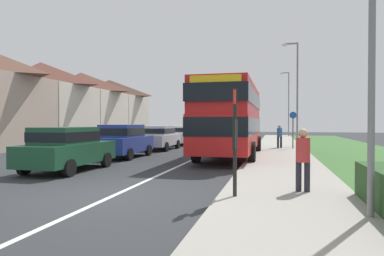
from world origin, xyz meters
name	(u,v)px	position (x,y,z in m)	size (l,w,h in m)	color
ground_plane	(112,196)	(0.00, 0.00, 0.00)	(120.00, 120.00, 0.00)	#2D3033
lane_marking_centre	(190,161)	(0.00, 8.00, 0.00)	(0.14, 60.00, 0.01)	silver
pavement_near_side	(283,168)	(4.20, 6.00, 0.06)	(3.20, 68.00, 0.12)	#9E998E
double_decker_bus	(231,116)	(1.67, 10.15, 2.14)	(2.80, 10.00, 3.70)	red
parked_car_dark_green	(67,147)	(-3.66, 3.61, 0.91)	(1.96, 4.16, 1.65)	#19472D
parked_car_blue	(123,140)	(-3.75, 8.63, 0.93)	(1.95, 4.08, 1.71)	navy
parked_car_silver	(159,137)	(-3.60, 13.90, 0.88)	(1.92, 4.22, 1.59)	#B7B7BC
parked_car_white	(180,134)	(-3.58, 19.07, 0.86)	(1.95, 4.23, 1.55)	silver
pedestrian_at_stop	(303,157)	(4.57, 1.09, 0.98)	(0.34, 0.34, 1.67)	#23232D
pedestrian_walking_away	(280,135)	(4.20, 16.03, 0.98)	(0.34, 0.34, 1.67)	#23232D
bus_stop_sign	(235,135)	(3.00, 0.18, 1.54)	(0.09, 0.52, 2.60)	black
cycle_route_sign	(293,129)	(5.03, 15.43, 1.43)	(0.44, 0.08, 2.52)	slate
street_lamp_mid	(296,88)	(5.34, 17.90, 4.32)	(1.14, 0.20, 7.54)	slate
street_lamp_far	(288,100)	(5.44, 36.41, 4.58)	(1.14, 0.20, 8.05)	slate
house_terrace_far_side	(63,105)	(-15.79, 21.05, 3.51)	(7.92, 25.03, 7.02)	tan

